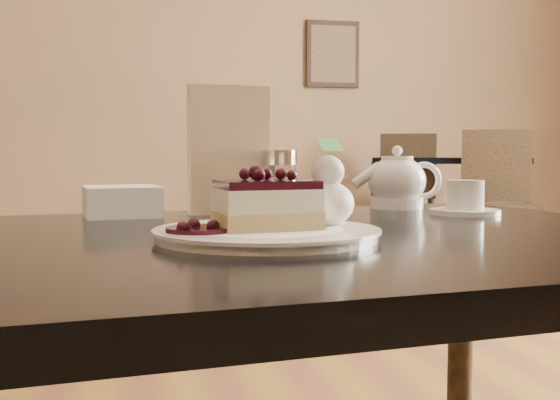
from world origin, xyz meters
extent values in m
cube|color=#987253|center=(0.00, 5.00, 1.50)|extent=(8.00, 0.02, 3.00)
cube|color=black|center=(1.80, 4.97, 1.60)|extent=(0.45, 0.03, 0.55)
cube|color=black|center=(0.25, 0.11, 0.68)|extent=(1.19, 0.86, 0.04)
cylinder|color=#3D2C1B|center=(0.71, 0.48, 0.33)|extent=(0.05, 0.05, 0.66)
cylinder|color=white|center=(0.25, 0.06, 0.70)|extent=(0.25, 0.25, 0.01)
cube|color=tan|center=(0.25, 0.06, 0.72)|extent=(0.12, 0.09, 0.02)
cube|color=beige|center=(0.25, 0.06, 0.74)|extent=(0.12, 0.09, 0.03)
cube|color=black|center=(0.25, 0.06, 0.76)|extent=(0.12, 0.09, 0.01)
ellipsoid|color=white|center=(0.33, 0.08, 0.73)|extent=(0.06, 0.06, 0.05)
cylinder|color=black|center=(0.18, 0.05, 0.71)|extent=(0.07, 0.07, 0.01)
cylinder|color=white|center=(0.62, 0.31, 0.70)|extent=(0.11, 0.11, 0.01)
cylinder|color=white|center=(0.62, 0.31, 0.72)|extent=(0.06, 0.06, 0.05)
ellipsoid|color=white|center=(0.56, 0.44, 0.74)|extent=(0.10, 0.10, 0.09)
cylinder|color=white|center=(0.56, 0.44, 0.79)|extent=(0.06, 0.06, 0.01)
cylinder|color=white|center=(0.49, 0.44, 0.74)|extent=(0.06, 0.02, 0.05)
cube|color=white|center=(0.26, 0.40, 0.80)|extent=(0.13, 0.04, 0.20)
cylinder|color=white|center=(0.34, 0.39, 0.73)|extent=(0.05, 0.05, 0.08)
cylinder|color=silver|center=(0.34, 0.39, 0.78)|extent=(0.06, 0.06, 0.02)
cube|color=white|center=(0.09, 0.39, 0.72)|extent=(0.12, 0.12, 0.05)
cube|color=black|center=(2.28, 3.78, 0.73)|extent=(1.23, 1.13, 0.04)
cylinder|color=#3D2C1B|center=(1.86, 3.46, 0.36)|extent=(0.04, 0.04, 0.71)
cylinder|color=#3D2C1B|center=(2.70, 3.46, 0.36)|extent=(0.04, 0.04, 0.71)
cylinder|color=#3D2C1B|center=(1.86, 4.11, 0.36)|extent=(0.04, 0.04, 0.71)
cylinder|color=#3D2C1B|center=(2.70, 4.11, 0.36)|extent=(0.04, 0.04, 0.71)
camera|label=1|loc=(0.10, -0.71, 0.79)|focal=45.00mm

